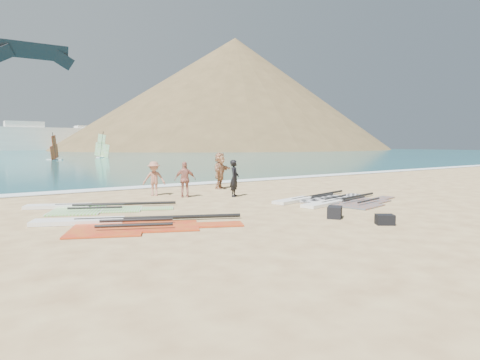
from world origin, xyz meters
TOP-DOWN VIEW (x-y plane):
  - ground at (0.00, 0.00)m, footprint 300.00×300.00m
  - surf_line at (0.00, 12.30)m, footprint 300.00×1.20m
  - headland_main at (85.00, 130.00)m, footprint 143.00×143.00m
  - headland_minor at (120.00, 140.00)m, footprint 70.00×70.00m
  - rig_grey at (3.49, 3.69)m, footprint 5.08×2.55m
  - rig_green at (-4.79, 6.74)m, footprint 4.95×3.48m
  - rig_orange at (3.81, 2.35)m, footprint 5.16×2.48m
  - rig_red at (-4.74, 3.25)m, footprint 5.65×3.95m
  - gear_bag_near at (1.15, 0.58)m, footprint 0.71×0.67m
  - gear_bag_far at (1.54, -0.96)m, footprint 0.60×0.57m
  - person_wetsuit at (1.43, 6.57)m, footprint 0.69×0.68m
  - beachgoer_mid at (-1.33, 8.89)m, footprint 1.14×0.98m
  - beachgoer_back at (-0.45, 7.60)m, footprint 0.98×0.74m
  - beachgoer_right at (2.60, 9.64)m, footprint 1.73×1.46m
  - windsurfer_centre at (2.56, 54.24)m, footprint 2.15×2.23m
  - windsurfer_right at (10.88, 60.04)m, footprint 2.31×2.34m
  - kitesurf_kite at (-1.00, 43.65)m, footprint 8.69×1.16m

SIDE VIEW (x-z plane):
  - ground at x=0.00m, z-range 0.00..0.00m
  - surf_line at x=0.00m, z-range -0.02..0.02m
  - headland_main at x=85.00m, z-range -22.50..22.50m
  - headland_minor at x=120.00m, z-range -14.00..14.00m
  - rig_grey at x=3.49m, z-range -0.05..0.15m
  - rig_orange at x=3.81m, z-range -0.05..0.15m
  - rig_green at x=-4.79m, z-range -0.05..0.15m
  - rig_red at x=-4.74m, z-range -0.05..0.15m
  - gear_bag_far at x=1.54m, z-range 0.00..0.30m
  - gear_bag_near at x=1.15m, z-range 0.00..0.36m
  - beachgoer_mid at x=-1.33m, z-range 0.00..1.53m
  - beachgoer_back at x=-0.45m, z-range 0.00..1.54m
  - person_wetsuit at x=1.43m, z-range 0.00..1.61m
  - beachgoer_right at x=2.60m, z-range 0.00..1.87m
  - windsurfer_centre at x=2.56m, z-range -0.79..3.16m
  - windsurfer_right at x=10.88m, z-range -0.91..3.48m
  - kitesurf_kite at x=-1.00m, z-range 11.27..13.96m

